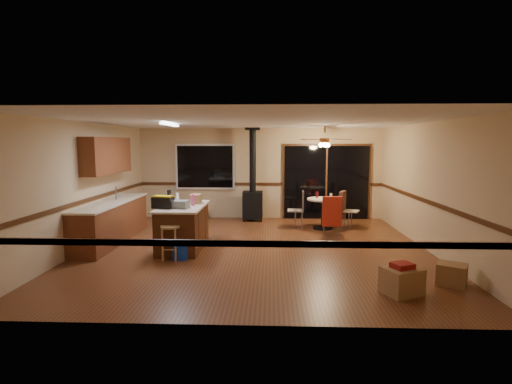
# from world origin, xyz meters

# --- Properties ---
(floor) EXTENTS (7.00, 7.00, 0.00)m
(floor) POSITION_xyz_m (0.00, 0.00, 0.00)
(floor) COLOR brown
(floor) RESTS_ON ground
(ceiling) EXTENTS (7.00, 7.00, 0.00)m
(ceiling) POSITION_xyz_m (0.00, 0.00, 2.60)
(ceiling) COLOR silver
(ceiling) RESTS_ON ground
(wall_back) EXTENTS (7.00, 0.00, 7.00)m
(wall_back) POSITION_xyz_m (0.00, 3.50, 1.30)
(wall_back) COLOR tan
(wall_back) RESTS_ON ground
(wall_front) EXTENTS (7.00, 0.00, 7.00)m
(wall_front) POSITION_xyz_m (0.00, -3.50, 1.30)
(wall_front) COLOR tan
(wall_front) RESTS_ON ground
(wall_left) EXTENTS (0.00, 7.00, 7.00)m
(wall_left) POSITION_xyz_m (-3.50, 0.00, 1.30)
(wall_left) COLOR tan
(wall_left) RESTS_ON ground
(wall_right) EXTENTS (0.00, 7.00, 7.00)m
(wall_right) POSITION_xyz_m (3.50, 0.00, 1.30)
(wall_right) COLOR tan
(wall_right) RESTS_ON ground
(chair_rail) EXTENTS (7.00, 7.00, 0.08)m
(chair_rail) POSITION_xyz_m (0.00, 0.00, 1.00)
(chair_rail) COLOR #422310
(chair_rail) RESTS_ON ground
(window) EXTENTS (1.72, 0.10, 1.32)m
(window) POSITION_xyz_m (-1.60, 3.45, 1.50)
(window) COLOR black
(window) RESTS_ON ground
(sliding_door) EXTENTS (2.52, 0.10, 2.10)m
(sliding_door) POSITION_xyz_m (1.90, 3.45, 1.05)
(sliding_door) COLOR black
(sliding_door) RESTS_ON ground
(lower_cabinets) EXTENTS (0.60, 3.00, 0.86)m
(lower_cabinets) POSITION_xyz_m (-3.20, 0.50, 0.43)
(lower_cabinets) COLOR brown
(lower_cabinets) RESTS_ON ground
(countertop) EXTENTS (0.64, 3.04, 0.04)m
(countertop) POSITION_xyz_m (-3.20, 0.50, 0.88)
(countertop) COLOR beige
(countertop) RESTS_ON lower_cabinets
(upper_cabinets) EXTENTS (0.35, 2.00, 0.80)m
(upper_cabinets) POSITION_xyz_m (-3.33, 0.70, 1.90)
(upper_cabinets) COLOR brown
(upper_cabinets) RESTS_ON ground
(kitchen_island) EXTENTS (0.88, 1.68, 0.90)m
(kitchen_island) POSITION_xyz_m (-1.50, 0.00, 0.45)
(kitchen_island) COLOR #432110
(kitchen_island) RESTS_ON ground
(wood_stove) EXTENTS (0.55, 0.50, 2.52)m
(wood_stove) POSITION_xyz_m (-0.20, 3.05, 0.73)
(wood_stove) COLOR black
(wood_stove) RESTS_ON ground
(ceiling_fan) EXTENTS (0.24, 0.24, 0.55)m
(ceiling_fan) POSITION_xyz_m (1.65, 2.06, 2.21)
(ceiling_fan) COLOR brown
(ceiling_fan) RESTS_ON ceiling
(fluorescent_strip) EXTENTS (0.10, 1.20, 0.04)m
(fluorescent_strip) POSITION_xyz_m (-1.80, 0.30, 2.56)
(fluorescent_strip) COLOR white
(fluorescent_strip) RESTS_ON ceiling
(toolbox_grey) EXTENTS (0.52, 0.35, 0.15)m
(toolbox_grey) POSITION_xyz_m (-1.55, -0.32, 0.97)
(toolbox_grey) COLOR slate
(toolbox_grey) RESTS_ON kitchen_island
(toolbox_black) EXTENTS (0.43, 0.29, 0.22)m
(toolbox_black) POSITION_xyz_m (-1.81, -0.36, 1.01)
(toolbox_black) COLOR black
(toolbox_black) RESTS_ON kitchen_island
(toolbox_yellow_lid) EXTENTS (0.40, 0.27, 0.03)m
(toolbox_yellow_lid) POSITION_xyz_m (-1.81, -0.36, 1.14)
(toolbox_yellow_lid) COLOR gold
(toolbox_yellow_lid) RESTS_ON toolbox_black
(box_on_island) EXTENTS (0.22, 0.29, 0.19)m
(box_on_island) POSITION_xyz_m (-1.28, 0.30, 1.00)
(box_on_island) COLOR olive
(box_on_island) RESTS_ON kitchen_island
(bottle_dark) EXTENTS (0.10, 0.10, 0.30)m
(bottle_dark) POSITION_xyz_m (-1.82, 0.19, 1.05)
(bottle_dark) COLOR black
(bottle_dark) RESTS_ON kitchen_island
(bottle_pink) EXTENTS (0.09, 0.09, 0.23)m
(bottle_pink) POSITION_xyz_m (-1.29, -0.01, 1.02)
(bottle_pink) COLOR #D84C8C
(bottle_pink) RESTS_ON kitchen_island
(bottle_white) EXTENTS (0.08, 0.08, 0.19)m
(bottle_white) POSITION_xyz_m (-1.74, 0.54, 1.00)
(bottle_white) COLOR white
(bottle_white) RESTS_ON kitchen_island
(bar_stool) EXTENTS (0.41, 0.41, 0.65)m
(bar_stool) POSITION_xyz_m (-1.56, -0.83, 0.33)
(bar_stool) COLOR tan
(bar_stool) RESTS_ON floor
(blue_bucket) EXTENTS (0.32, 0.32, 0.26)m
(blue_bucket) POSITION_xyz_m (-1.39, -0.78, 0.13)
(blue_bucket) COLOR #0D34B6
(blue_bucket) RESTS_ON floor
(dining_table) EXTENTS (0.83, 0.83, 0.78)m
(dining_table) POSITION_xyz_m (1.65, 2.06, 0.53)
(dining_table) COLOR black
(dining_table) RESTS_ON ground
(glass_red) EXTENTS (0.08, 0.08, 0.16)m
(glass_red) POSITION_xyz_m (1.50, 2.16, 0.86)
(glass_red) COLOR #590C14
(glass_red) RESTS_ON dining_table
(glass_cream) EXTENTS (0.07, 0.07, 0.14)m
(glass_cream) POSITION_xyz_m (1.83, 2.01, 0.85)
(glass_cream) COLOR beige
(glass_cream) RESTS_ON dining_table
(chair_left) EXTENTS (0.42, 0.42, 0.51)m
(chair_left) POSITION_xyz_m (1.05, 2.15, 0.59)
(chair_left) COLOR tan
(chair_left) RESTS_ON ground
(chair_near) EXTENTS (0.46, 0.50, 0.70)m
(chair_near) POSITION_xyz_m (1.73, 1.18, 0.60)
(chair_near) COLOR tan
(chair_near) RESTS_ON ground
(chair_right) EXTENTS (0.58, 0.56, 0.70)m
(chair_right) POSITION_xyz_m (2.18, 2.18, 0.60)
(chair_right) COLOR tan
(chair_right) RESTS_ON ground
(box_under_window) EXTENTS (0.56, 0.51, 0.36)m
(box_under_window) POSITION_xyz_m (-1.78, 3.10, 0.18)
(box_under_window) COLOR olive
(box_under_window) RESTS_ON floor
(box_corner_a) EXTENTS (0.64, 0.60, 0.38)m
(box_corner_a) POSITION_xyz_m (2.21, -2.40, 0.19)
(box_corner_a) COLOR olive
(box_corner_a) RESTS_ON floor
(box_corner_b) EXTENTS (0.54, 0.52, 0.34)m
(box_corner_b) POSITION_xyz_m (3.10, -2.01, 0.17)
(box_corner_b) COLOR olive
(box_corner_b) RESTS_ON floor
(box_small_red) EXTENTS (0.36, 0.33, 0.08)m
(box_small_red) POSITION_xyz_m (2.21, -2.40, 0.42)
(box_small_red) COLOR maroon
(box_small_red) RESTS_ON box_corner_a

